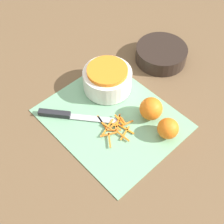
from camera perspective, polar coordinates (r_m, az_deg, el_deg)
The scene contains 8 objects.
ground_plane at distance 1.03m, azimuth 0.00°, elevation -1.23°, with size 4.00×4.00×0.00m, color brown.
cutting_board at distance 1.03m, azimuth 0.00°, elevation -1.13°, with size 0.43×0.36×0.01m.
bowl_speckled at distance 1.08m, azimuth -0.85°, elevation 6.13°, with size 0.17×0.17×0.09m.
bowl_dark at distance 1.22m, azimuth 8.97°, elevation 10.44°, with size 0.19×0.19×0.06m.
knife at distance 1.04m, azimuth -8.68°, elevation -0.50°, with size 0.23×0.19×0.02m.
orange_left at distance 1.01m, azimuth 7.15°, elevation 0.61°, with size 0.07×0.07×0.07m.
orange_right at distance 0.98m, azimuth 10.20°, elevation -2.98°, with size 0.07×0.07×0.07m.
peel_pile at distance 1.00m, azimuth 0.77°, elevation -2.83°, with size 0.14×0.13×0.01m.
Camera 1 is at (0.45, -0.42, 0.83)m, focal length 50.00 mm.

